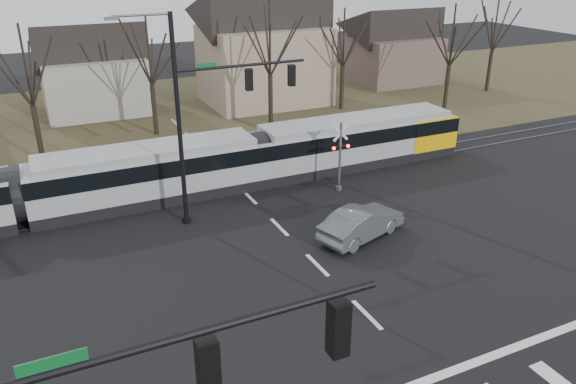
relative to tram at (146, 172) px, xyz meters
name	(u,v)px	position (x,y,z in m)	size (l,w,h in m)	color
ground	(398,346)	(5.12, -16.00, -1.66)	(140.00, 140.00, 0.00)	black
grass_verge	(169,116)	(5.12, 16.00, -1.65)	(140.00, 28.00, 0.01)	#38331E
stop_line	(431,379)	(5.12, -17.80, -1.65)	(28.00, 0.35, 0.01)	silver
lane_dashes	(237,185)	(5.12, 0.00, -1.65)	(0.18, 30.00, 0.01)	silver
rail_pair	(238,185)	(5.12, -0.20, -1.63)	(90.00, 1.52, 0.06)	#59595E
tram	(146,172)	(0.00, 0.00, 0.00)	(40.17, 2.98, 3.05)	gray
sedan	(361,223)	(8.21, -8.61, -0.89)	(4.92, 3.00, 1.53)	#4E5155
signal_pole_far	(211,109)	(2.71, -3.50, 4.04)	(9.28, 0.44, 10.20)	black
rail_crossing_signal	(340,159)	(10.12, -3.21, 0.23)	(1.08, 0.36, 4.00)	#59595B
tree_row	(211,66)	(7.12, 10.00, 3.34)	(59.20, 7.20, 10.00)	black
house_b	(92,64)	(0.12, 20.00, 2.31)	(8.64, 7.56, 7.65)	gray
house_c	(264,42)	(14.12, 17.00, 3.57)	(10.80, 8.64, 10.10)	gray
house_d	(393,42)	(29.12, 19.00, 2.31)	(8.64, 7.56, 7.65)	brown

